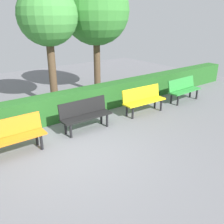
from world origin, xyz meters
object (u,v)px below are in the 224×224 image
at_px(bench_orange, 12,135).
at_px(tree_mid, 48,17).
at_px(bench_green, 183,89).
at_px(bench_yellow, 143,99).
at_px(bench_black, 85,114).
at_px(tree_near, 96,11).

height_order(bench_orange, tree_mid, tree_mid).
xyz_separation_m(bench_green, tree_mid, (4.11, -2.48, 2.54)).
bearing_deg(bench_green, tree_mid, -32.81).
bearing_deg(tree_mid, bench_yellow, 129.64).
distance_m(bench_green, bench_orange, 6.37).
relative_size(bench_black, bench_orange, 1.00).
height_order(bench_orange, tree_near, tree_near).
height_order(bench_green, bench_orange, bench_orange).
distance_m(bench_yellow, tree_near, 4.01).
height_order(bench_green, tree_mid, tree_mid).
bearing_deg(tree_mid, bench_green, 148.87).
relative_size(bench_green, bench_black, 1.00).
relative_size(bench_black, tree_near, 0.33).
height_order(bench_yellow, tree_near, tree_near).
bearing_deg(bench_orange, bench_yellow, -178.70).
bearing_deg(tree_near, tree_mid, 12.46).
height_order(bench_yellow, bench_black, same).
bearing_deg(tree_near, bench_black, 50.56).
xyz_separation_m(tree_near, tree_mid, (2.20, 0.49, -0.17)).
bearing_deg(bench_orange, tree_mid, -131.42).
bearing_deg(bench_orange, bench_black, -176.45).
xyz_separation_m(bench_yellow, bench_black, (2.23, -0.04, -0.00)).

